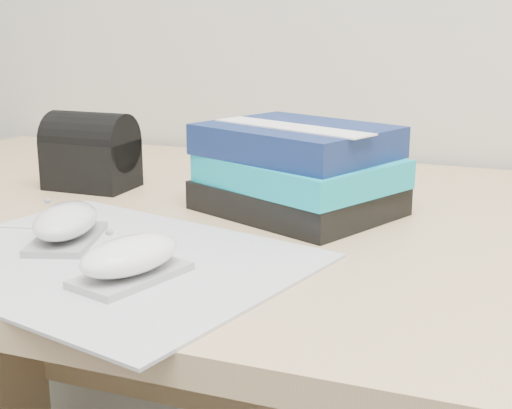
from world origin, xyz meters
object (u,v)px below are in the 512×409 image
at_px(mouse_rear, 66,224).
at_px(pouch, 91,152).
at_px(desk, 339,367).
at_px(book_stack, 298,170).
at_px(mouse_front, 130,259).

bearing_deg(mouse_rear, pouch, 117.93).
xyz_separation_m(desk, book_stack, (-0.05, -0.04, 0.29)).
distance_m(mouse_front, pouch, 0.42).
distance_m(mouse_front, book_stack, 0.31).
xyz_separation_m(desk, pouch, (-0.38, -0.02, 0.29)).
bearing_deg(pouch, book_stack, -3.63).
distance_m(book_stack, pouch, 0.33).
distance_m(desk, mouse_front, 0.45).
relative_size(mouse_front, book_stack, 0.44).
relative_size(mouse_rear, mouse_front, 1.04).
bearing_deg(book_stack, pouch, 176.37).
bearing_deg(pouch, mouse_front, -51.32).
xyz_separation_m(mouse_rear, book_stack, (0.20, 0.23, 0.03)).
bearing_deg(mouse_front, desk, 70.74).
height_order(book_stack, pouch, book_stack).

